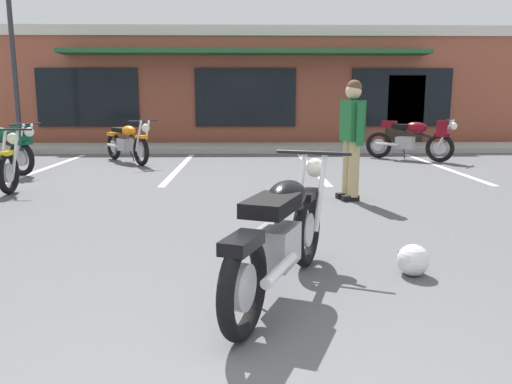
{
  "coord_description": "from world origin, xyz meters",
  "views": [
    {
      "loc": [
        0.01,
        -1.68,
        1.42
      ],
      "look_at": [
        0.1,
        3.04,
        0.55
      ],
      "focal_mm": 35.6,
      "sensor_mm": 36.0,
      "label": 1
    }
  ],
  "objects": [
    {
      "name": "ground_plane",
      "position": [
        0.0,
        4.01,
        0.0
      ],
      "size": [
        80.0,
        80.0,
        0.0
      ],
      "primitive_type": "plane",
      "color": "#515154"
    },
    {
      "name": "sidewalk_kerb",
      "position": [
        0.0,
        12.45,
        0.07
      ],
      "size": [
        22.0,
        1.8,
        0.14
      ],
      "primitive_type": "cube",
      "color": "#A8A59E",
      "rests_on": "ground_plane"
    },
    {
      "name": "brick_storefront_building",
      "position": [
        0.0,
        16.15,
        1.77
      ],
      "size": [
        17.48,
        5.9,
        3.52
      ],
      "color": "brown",
      "rests_on": "ground_plane"
    },
    {
      "name": "painted_stall_lines",
      "position": [
        -0.0,
        8.85,
        0.0
      ],
      "size": [
        8.37,
        4.8,
        0.01
      ],
      "color": "silver",
      "rests_on": "ground_plane"
    },
    {
      "name": "motorcycle_foreground_classic",
      "position": [
        0.27,
        1.86,
        0.46
      ],
      "size": [
        1.08,
        2.01,
        0.98
      ],
      "color": "black",
      "rests_on": "ground_plane"
    },
    {
      "name": "motorcycle_red_sportbike",
      "position": [
        3.89,
        10.0,
        0.53
      ],
      "size": [
        1.81,
        1.46,
        0.98
      ],
      "color": "black",
      "rests_on": "ground_plane"
    },
    {
      "name": "motorcycle_green_cafe_racer",
      "position": [
        -2.65,
        9.72,
        0.46
      ],
      "size": [
        1.48,
        1.79,
        0.98
      ],
      "color": "black",
      "rests_on": "ground_plane"
    },
    {
      "name": "person_in_shorts_foreground",
      "position": [
        1.49,
        5.4,
        0.95
      ],
      "size": [
        0.34,
        0.61,
        1.68
      ],
      "color": "black",
      "rests_on": "ground_plane"
    },
    {
      "name": "helmet_on_pavement",
      "position": [
        1.37,
        2.24,
        0.13
      ],
      "size": [
        0.26,
        0.26,
        0.26
      ],
      "color": "silver",
      "rests_on": "ground_plane"
    },
    {
      "name": "parking_lot_lamp_post",
      "position": [
        -5.73,
        11.24,
        3.21
      ],
      "size": [
        0.24,
        0.76,
        4.95
      ],
      "color": "#2D2D33",
      "rests_on": "ground_plane"
    }
  ]
}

